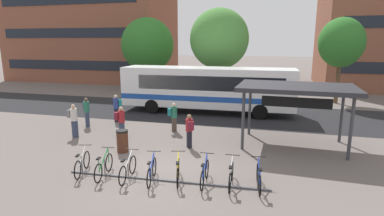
# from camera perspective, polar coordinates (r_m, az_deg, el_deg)

# --- Properties ---
(ground) EXTENTS (200.00, 200.00, 0.00)m
(ground) POSITION_cam_1_polar(r_m,az_deg,el_deg) (12.19, -5.68, -11.91)
(ground) COLOR #6B605B
(bus_lane_asphalt) EXTENTS (80.00, 7.20, 0.01)m
(bus_lane_asphalt) POSITION_cam_1_polar(r_m,az_deg,el_deg) (21.95, 3.96, -0.89)
(bus_lane_asphalt) COLOR #232326
(bus_lane_asphalt) RESTS_ON ground
(city_bus) EXTENTS (12.08, 2.86, 3.20)m
(city_bus) POSITION_cam_1_polar(r_m,az_deg,el_deg) (21.72, 2.68, 3.75)
(city_bus) COLOR white
(city_bus) RESTS_ON ground
(bike_rack) EXTENTS (7.54, 0.47, 0.70)m
(bike_rack) POSITION_cam_1_polar(r_m,az_deg,el_deg) (11.48, -5.07, -12.98)
(bike_rack) COLOR #47474C
(bike_rack) RESTS_ON ground
(parked_bicycle_white_0) EXTENTS (0.63, 1.67, 0.99)m
(parked_bicycle_white_0) POSITION_cam_1_polar(r_m,az_deg,el_deg) (12.67, -19.71, -9.75)
(parked_bicycle_white_0) COLOR black
(parked_bicycle_white_0) RESTS_ON ground
(parked_bicycle_green_1) EXTENTS (0.52, 1.71, 0.99)m
(parked_bicycle_green_1) POSITION_cam_1_polar(r_m,az_deg,el_deg) (12.15, -16.06, -10.46)
(parked_bicycle_green_1) COLOR black
(parked_bicycle_green_1) RESTS_ON ground
(parked_bicycle_white_2) EXTENTS (0.52, 1.72, 0.99)m
(parked_bicycle_white_2) POSITION_cam_1_polar(r_m,az_deg,el_deg) (11.73, -11.83, -11.06)
(parked_bicycle_white_2) COLOR black
(parked_bicycle_white_2) RESTS_ON ground
(parked_bicycle_blue_3) EXTENTS (0.54, 1.70, 0.99)m
(parked_bicycle_blue_3) POSITION_cam_1_polar(r_m,az_deg,el_deg) (11.40, -7.49, -11.61)
(parked_bicycle_blue_3) COLOR black
(parked_bicycle_blue_3) RESTS_ON ground
(parked_bicycle_yellow_4) EXTENTS (0.63, 1.68, 0.99)m
(parked_bicycle_yellow_4) POSITION_cam_1_polar(r_m,az_deg,el_deg) (11.32, -2.62, -11.70)
(parked_bicycle_yellow_4) COLOR black
(parked_bicycle_yellow_4) RESTS_ON ground
(parked_bicycle_blue_5) EXTENTS (0.52, 1.72, 0.99)m
(parked_bicycle_blue_5) POSITION_cam_1_polar(r_m,az_deg,el_deg) (11.14, 2.35, -12.10)
(parked_bicycle_blue_5) COLOR black
(parked_bicycle_blue_5) RESTS_ON ground
(parked_bicycle_white_6) EXTENTS (0.52, 1.72, 0.99)m
(parked_bicycle_white_6) POSITION_cam_1_polar(r_m,az_deg,el_deg) (11.04, 7.25, -12.42)
(parked_bicycle_white_6) COLOR black
(parked_bicycle_white_6) RESTS_ON ground
(parked_bicycle_blue_7) EXTENTS (0.52, 1.72, 0.99)m
(parked_bicycle_blue_7) POSITION_cam_1_polar(r_m,az_deg,el_deg) (11.04, 12.29, -12.63)
(parked_bicycle_blue_7) COLOR black
(parked_bicycle_blue_7) RESTS_ON ground
(transit_shelter) EXTENTS (5.48, 3.58, 2.96)m
(transit_shelter) POSITION_cam_1_polar(r_m,az_deg,el_deg) (15.24, 18.78, 3.25)
(transit_shelter) COLOR #38383D
(transit_shelter) RESTS_ON ground
(commuter_teal_pack_0) EXTENTS (0.60, 0.49, 1.65)m
(commuter_teal_pack_0) POSITION_cam_1_polar(r_m,az_deg,el_deg) (17.17, -3.47, -1.36)
(commuter_teal_pack_0) COLOR #47382D
(commuter_teal_pack_0) RESTS_ON ground
(commuter_navy_pack_1) EXTENTS (0.59, 0.59, 1.75)m
(commuter_navy_pack_1) POSITION_cam_1_polar(r_m,az_deg,el_deg) (19.23, -19.00, -0.34)
(commuter_navy_pack_1) COLOR #2D3851
(commuter_navy_pack_1) RESTS_ON ground
(commuter_grey_pack_2) EXTENTS (0.57, 0.40, 1.77)m
(commuter_grey_pack_2) POSITION_cam_1_polar(r_m,az_deg,el_deg) (17.29, -21.12, -1.81)
(commuter_grey_pack_2) COLOR #2D3851
(commuter_grey_pack_2) RESTS_ON ground
(commuter_maroon_pack_3) EXTENTS (0.60, 0.47, 1.65)m
(commuter_maroon_pack_3) POSITION_cam_1_polar(r_m,az_deg,el_deg) (16.57, -13.08, -2.15)
(commuter_maroon_pack_3) COLOR #2D3851
(commuter_maroon_pack_3) RESTS_ON ground
(commuter_maroon_pack_4) EXTENTS (0.53, 0.61, 1.63)m
(commuter_maroon_pack_4) POSITION_cam_1_polar(r_m,az_deg,el_deg) (14.53, -0.48, -3.88)
(commuter_maroon_pack_4) COLOR black
(commuter_maroon_pack_4) RESTS_ON ground
(commuter_teal_pack_5) EXTENTS (0.60, 0.50, 1.74)m
(commuter_teal_pack_5) POSITION_cam_1_polar(r_m,az_deg,el_deg) (19.81, -13.81, 0.31)
(commuter_teal_pack_5) COLOR black
(commuter_teal_pack_5) RESTS_ON ground
(trash_bin) EXTENTS (0.55, 0.55, 1.03)m
(trash_bin) POSITION_cam_1_polar(r_m,az_deg,el_deg) (14.49, -12.79, -5.99)
(trash_bin) COLOR #4C2819
(trash_bin) RESTS_ON ground
(street_tree_0) EXTENTS (3.51, 3.51, 6.87)m
(street_tree_0) POSITION_cam_1_polar(r_m,az_deg,el_deg) (27.57, 25.99, 10.84)
(street_tree_0) COLOR brown
(street_tree_0) RESTS_ON ground
(street_tree_1) EXTENTS (5.16, 5.16, 7.32)m
(street_tree_1) POSITION_cam_1_polar(r_m,az_deg,el_deg) (31.39, -8.25, 11.50)
(street_tree_1) COLOR brown
(street_tree_1) RESTS_ON ground
(street_tree_2) EXTENTS (5.02, 5.02, 7.78)m
(street_tree_2) POSITION_cam_1_polar(r_m,az_deg,el_deg) (26.97, 5.08, 12.65)
(street_tree_2) COLOR brown
(street_tree_2) RESTS_ON ground
(building_left_wing) EXTENTS (20.14, 11.08, 14.90)m
(building_left_wing) POSITION_cam_1_polar(r_m,az_deg,el_deg) (44.33, -17.89, 14.86)
(building_left_wing) COLOR brown
(building_left_wing) RESTS_ON ground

